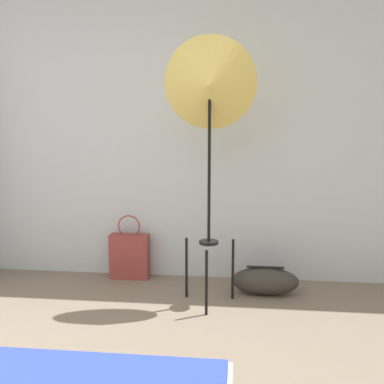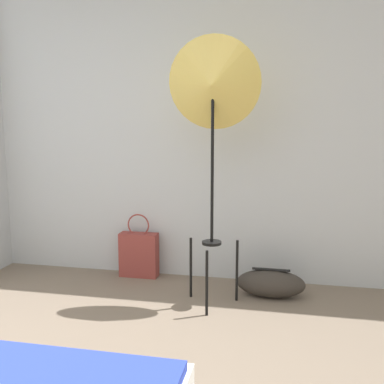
% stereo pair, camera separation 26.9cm
% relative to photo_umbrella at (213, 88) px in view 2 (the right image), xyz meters
% --- Properties ---
extents(wall_back, '(8.00, 0.05, 2.60)m').
position_rel_photo_umbrella_xyz_m(wall_back, '(-0.49, 0.58, -0.24)').
color(wall_back, '#B7BCC1').
rests_on(wall_back, ground_plane).
extents(photo_umbrella, '(0.65, 0.34, 1.90)m').
position_rel_photo_umbrella_xyz_m(photo_umbrella, '(0.00, 0.00, 0.00)').
color(photo_umbrella, black).
rests_on(photo_umbrella, ground_plane).
extents(tote_bag, '(0.33, 0.12, 0.55)m').
position_rel_photo_umbrella_xyz_m(tote_bag, '(-0.70, 0.46, -1.35)').
color(tote_bag, brown).
rests_on(tote_bag, ground_plane).
extents(duffel_bag, '(0.51, 0.21, 0.22)m').
position_rel_photo_umbrella_xyz_m(duffel_bag, '(0.42, 0.22, -1.44)').
color(duffel_bag, '#332D28').
rests_on(duffel_bag, ground_plane).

